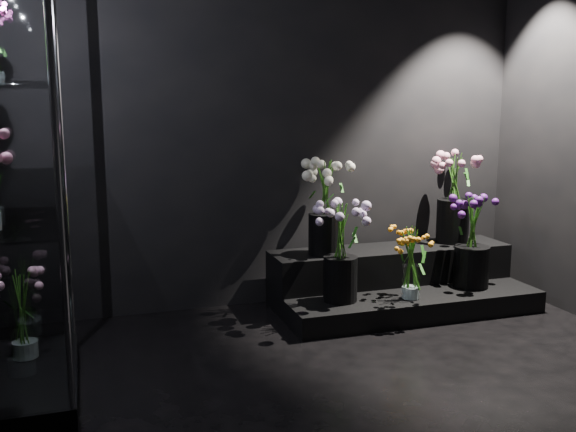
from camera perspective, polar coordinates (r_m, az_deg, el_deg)
name	(u,v)px	position (r m, az deg, el deg)	size (l,w,h in m)	color
floor	(385,427)	(3.16, 8.63, -18.04)	(4.00, 4.00, 0.00)	black
wall_back	(264,114)	(4.66, -2.11, 9.03)	(4.00, 4.00, 0.00)	black
display_riser	(397,282)	(4.84, 9.67, -5.84)	(1.84, 0.82, 0.41)	black
bouquet_orange_bells	(411,261)	(4.46, 10.92, -3.96)	(0.31, 0.31, 0.50)	white
bouquet_lilac	(341,245)	(4.32, 4.71, -2.54)	(0.40, 0.40, 0.67)	black
bouquet_purple	(473,236)	(4.83, 16.11, -1.69)	(0.34, 0.34, 0.69)	black
bouquet_cream_roses	(326,200)	(4.54, 3.36, 1.47)	(0.53, 0.53, 0.66)	black
bouquet_pink_roses	(454,191)	(5.10, 14.54, 2.18)	(0.48, 0.48, 0.69)	black
bouquet_case_base_pink	(23,312)	(3.79, -22.53, -7.86)	(0.34, 0.34, 0.49)	white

